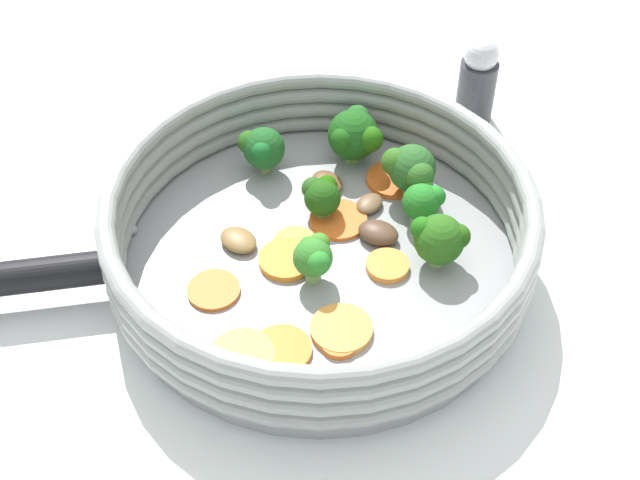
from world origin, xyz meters
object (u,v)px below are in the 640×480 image
carrot_slice_1 (393,179)px  carrot_slice_8 (344,221)px  carrot_slice_6 (214,290)px  broccoli_floret_6 (322,195)px  carrot_slice_9 (339,343)px  broccoli_floret_0 (411,169)px  broccoli_floret_3 (423,201)px  mushroom_piece_0 (327,182)px  broccoli_floret_1 (354,134)px  carrot_slice_0 (388,266)px  carrot_slice_5 (341,329)px  broccoli_floret_2 (261,148)px  mushroom_piece_2 (238,240)px  salt_shaker (478,81)px  mushroom_piece_3 (378,233)px  carrot_slice_2 (242,355)px  carrot_slice_4 (286,260)px  broccoli_floret_5 (440,239)px  mushroom_piece_1 (370,204)px  skillet (320,261)px  broccoli_floret_4 (314,257)px  carrot_slice_3 (293,247)px  carrot_slice_7 (282,350)px

carrot_slice_1 → carrot_slice_8: size_ratio=0.98×
carrot_slice_6 → broccoli_floret_6: broccoli_floret_6 is taller
carrot_slice_9 → broccoli_floret_0: 0.17m
broccoli_floret_3 → mushroom_piece_0: 0.09m
broccoli_floret_1 → carrot_slice_0: bearing=32.9°
carrot_slice_5 → broccoli_floret_2: 0.19m
broccoli_floret_0 → mushroom_piece_2: bearing=-44.8°
broccoli_floret_1 → salt_shaker: size_ratio=0.59×
carrot_slice_5 → mushroom_piece_3: bearing=-175.5°
broccoli_floret_6 → mushroom_piece_3: bearing=79.8°
broccoli_floret_0 → mushroom_piece_3: 0.06m
broccoli_floret_0 → carrot_slice_0: bearing=7.9°
salt_shaker → carrot_slice_8: bearing=-15.2°
carrot_slice_6 → salt_shaker: size_ratio=0.47×
broccoli_floret_0 → mushroom_piece_3: size_ratio=1.46×
broccoli_floret_6 → carrot_slice_1: bearing=145.4°
carrot_slice_2 → broccoli_floret_0: bearing=165.2°
carrot_slice_2 → carrot_slice_9: bearing=121.3°
carrot_slice_4 → carrot_slice_8: bearing=156.2°
broccoli_floret_5 → mushroom_piece_1: (-0.04, -0.07, -0.02)m
broccoli_floret_5 → carrot_slice_6: bearing=-57.3°
carrot_slice_4 → salt_shaker: 0.27m
carrot_slice_0 → carrot_slice_2: 0.14m
carrot_slice_1 → carrot_slice_4: bearing=-20.8°
broccoli_floret_5 → skillet: bearing=-73.6°
carrot_slice_5 → carrot_slice_6: bearing=-89.3°
skillet → broccoli_floret_4: 0.04m
skillet → carrot_slice_6: (0.07, -0.06, 0.01)m
carrot_slice_2 → carrot_slice_4: (-0.10, -0.01, 0.00)m
carrot_slice_5 → carrot_slice_9: (0.01, 0.00, -0.00)m
carrot_slice_9 → broccoli_floret_2: bearing=-138.7°
carrot_slice_8 → mushroom_piece_3: bearing=78.5°
broccoli_floret_3 → broccoli_floret_5: (0.04, 0.03, 0.00)m
carrot_slice_5 → broccoli_floret_4: (-0.04, -0.04, 0.02)m
skillet → broccoli_floret_1: broccoli_floret_1 is taller
carrot_slice_3 → broccoli_floret_2: size_ratio=0.82×
salt_shaker → carrot_slice_9: bearing=-2.0°
carrot_slice_7 → broccoli_floret_0: 0.20m
mushroom_piece_0 → mushroom_piece_3: size_ratio=0.91×
carrot_slice_8 → broccoli_floret_4: broccoli_floret_4 is taller
carrot_slice_5 → broccoli_floret_3: (-0.14, 0.02, 0.02)m
broccoli_floret_4 → broccoli_floret_0: bearing=162.7°
skillet → carrot_slice_0: bearing=95.5°
carrot_slice_9 → broccoli_floret_4: 0.07m
mushroom_piece_3 → broccoli_floret_4: bearing=-27.3°
broccoli_floret_6 → mushroom_piece_1: bearing=123.1°
broccoli_floret_3 → mushroom_piece_2: bearing=-56.8°
carrot_slice_9 → broccoli_floret_1: size_ratio=0.54×
skillet → broccoli_floret_3: bearing=136.9°
carrot_slice_8 → carrot_slice_9: carrot_slice_9 is taller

